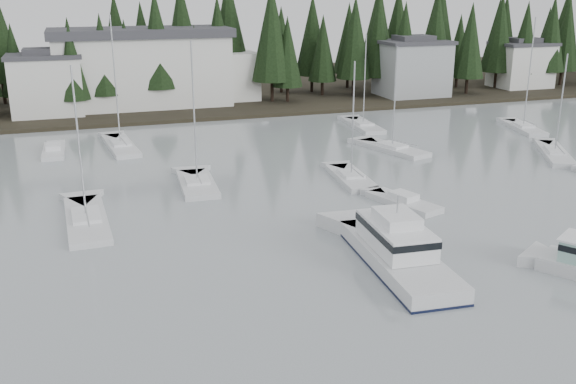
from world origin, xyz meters
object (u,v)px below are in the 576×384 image
Objects in this scene: house_east_a at (412,67)px; house_east_b at (521,64)px; sailboat_7 at (351,180)px; cabin_cruiser_center at (397,253)px; runabout_3 at (54,152)px; sailboat_1 at (197,186)px; sailboat_9 at (392,150)px; sailboat_11 at (363,127)px; house_west at (46,83)px; sailboat_4 at (121,147)px; sailboat_5 at (554,155)px; sailboat_6 at (523,129)px; harbor_inn at (157,68)px; runabout_1 at (403,203)px; sailboat_2 at (87,222)px.

house_east_a reaches higher than house_east_b.
cabin_cruiser_center is at bearing 170.65° from sailboat_7.
runabout_3 is at bearing -159.79° from house_east_a.
sailboat_9 is (22.48, 6.37, -0.01)m from sailboat_1.
house_west is at bearing 67.76° from sailboat_11.
sailboat_4 reaches higher than house_west.
sailboat_7 is (-23.89, -1.53, 0.01)m from sailboat_5.
sailboat_6 is (-20.16, -27.34, -4.32)m from house_east_b.
house_east_b is 61.02m from harbor_inn.
sailboat_7 is 32.25m from runabout_3.
house_west is at bearing 81.97° from sailboat_5.
sailboat_9 is 18.22m from runabout_1.
sailboat_11 is 1.69× the size of runabout_1.
sailboat_7 is at bearing -9.20° from runabout_1.
sailboat_11 reaches higher than sailboat_5.
runabout_3 is (-34.75, 10.20, 0.07)m from sailboat_9.
house_west is 0.32× the size of harbor_inn.
harbor_inn reaches higher than runabout_1.
harbor_inn is 4.20× the size of runabout_3.
harbor_inn is at bearing 49.83° from sailboat_11.
harbor_inn is 2.01× the size of sailboat_4.
sailboat_4 is at bearing 49.85° from sailboat_7.
sailboat_5 is 23.94m from sailboat_7.
sailboat_9 is at bearing -121.79° from house_east_a.
sailboat_5 is at bearing -80.91° from sailboat_7.
sailboat_11 is (29.83, 1.37, -0.01)m from sailboat_4.
cabin_cruiser_center is (-53.99, -58.79, -3.62)m from house_east_b.
cabin_cruiser_center is at bearing -164.36° from sailboat_4.
house_west is at bearing 32.17° from sailboat_9.
cabin_cruiser_center is at bearing 136.45° from sailboat_9.
sailboat_9 is at bearing -70.52° from sailboat_1.
runabout_1 is (-27.84, -21.04, 0.04)m from sailboat_6.
sailboat_4 reaches higher than house_east_b.
sailboat_5 reaches higher than runabout_1.
sailboat_2 is 1.73× the size of runabout_1.
house_east_b is 46.83m from sailboat_5.
sailboat_11 is 1.71× the size of runabout_3.
sailboat_4 is at bearing 52.31° from sailboat_9.
sailboat_7 is 7.79m from runabout_1.
sailboat_4 is at bearing 97.08° from sailboat_11.
house_east_b is at bearing -58.22° from sailboat_11.
sailboat_4 reaches higher than sailboat_9.
house_west is 0.82× the size of sailboat_9.
sailboat_11 reaches higher than house_west.
sailboat_9 is at bearing -141.85° from house_east_b.
harbor_inn is 4.17× the size of runabout_1.
harbor_inn reaches higher than runabout_3.
runabout_3 is at bearing -87.79° from house_west.
sailboat_1 is at bearing 84.99° from sailboat_7.
sailboat_4 is 48.50m from sailboat_6.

